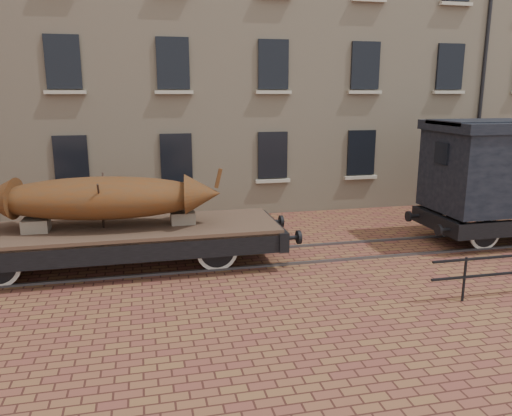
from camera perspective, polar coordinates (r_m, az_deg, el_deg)
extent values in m
plane|color=brown|center=(13.94, 3.06, -5.53)|extent=(90.00, 90.00, 0.00)
cube|color=beige|center=(23.79, 3.65, 19.23)|extent=(40.00, 10.00, 14.00)
cube|color=black|center=(17.94, -20.35, 5.09)|extent=(1.10, 0.12, 1.70)
cube|color=#B6B099|center=(18.03, -20.14, 2.07)|extent=(1.30, 0.18, 0.12)
cube|color=black|center=(17.83, -9.10, 5.69)|extent=(1.10, 0.12, 1.70)
cube|color=#B6B099|center=(17.92, -8.97, 2.65)|extent=(1.30, 0.18, 0.12)
cube|color=black|center=(18.39, 1.90, 6.07)|extent=(1.10, 0.12, 1.70)
cube|color=#B6B099|center=(18.48, 1.93, 3.12)|extent=(1.30, 0.18, 0.12)
cube|color=black|center=(19.58, 11.92, 6.22)|extent=(1.10, 0.12, 1.70)
cube|color=#B6B099|center=(19.65, 11.86, 3.45)|extent=(1.30, 0.18, 0.12)
cube|color=black|center=(21.28, 20.57, 6.20)|extent=(1.10, 0.12, 1.70)
cube|color=#B6B099|center=(21.35, 20.45, 3.65)|extent=(1.30, 0.18, 0.12)
cube|color=black|center=(17.83, -21.19, 15.31)|extent=(1.10, 0.12, 1.70)
cube|color=#B6B099|center=(17.74, -20.96, 12.26)|extent=(1.30, 0.18, 0.12)
cube|color=black|center=(17.71, -9.48, 16.01)|extent=(1.10, 0.12, 1.70)
cube|color=#B6B099|center=(17.63, -9.35, 12.93)|extent=(1.30, 0.18, 0.12)
cube|color=black|center=(18.28, 1.98, 16.07)|extent=(1.10, 0.12, 1.70)
cube|color=#B6B099|center=(18.20, 2.00, 13.09)|extent=(1.30, 0.18, 0.12)
cube|color=black|center=(19.47, 12.37, 15.61)|extent=(1.10, 0.12, 1.70)
cube|color=#B6B099|center=(19.39, 12.31, 12.81)|extent=(1.30, 0.18, 0.12)
cube|color=black|center=(21.18, 21.28, 14.82)|extent=(1.10, 0.12, 1.70)
cube|color=#B6B099|center=(21.11, 21.15, 12.25)|extent=(1.30, 0.18, 0.12)
cube|color=#B6B099|center=(19.66, 12.80, 22.17)|extent=(1.30, 0.18, 0.12)
cube|color=#B6B099|center=(21.35, 21.90, 20.84)|extent=(1.30, 0.18, 0.12)
cylinder|color=black|center=(22.16, 25.05, 18.55)|extent=(0.14, 0.14, 14.00)
cube|color=#59595E|center=(13.27, 3.91, -6.37)|extent=(30.00, 0.08, 0.06)
cube|color=#59595E|center=(14.59, 2.28, -4.54)|extent=(30.00, 0.08, 0.06)
cylinder|color=black|center=(11.79, 22.71, -7.53)|extent=(0.06, 0.06, 1.00)
cube|color=#493628|center=(13.16, -16.11, -2.39)|extent=(8.37, 2.46, 0.13)
cube|color=black|center=(12.15, -16.30, -5.02)|extent=(8.37, 0.18, 0.50)
cube|color=black|center=(14.33, -15.82, -2.24)|extent=(8.37, 0.18, 0.50)
cube|color=black|center=(13.63, 1.81, -2.52)|extent=(0.25, 2.57, 0.50)
cylinder|color=black|center=(12.94, 4.10, -3.40)|extent=(0.39, 0.11, 0.11)
cylinder|color=black|center=(12.99, 4.90, -3.35)|extent=(0.09, 0.36, 0.36)
cylinder|color=black|center=(14.49, 2.17, -1.58)|extent=(0.39, 0.11, 0.11)
cylinder|color=black|center=(14.53, 2.89, -1.53)|extent=(0.09, 0.36, 0.36)
cylinder|color=black|center=(13.71, -26.78, -4.94)|extent=(0.11, 2.12, 0.11)
cylinder|color=white|center=(14.38, -26.12, -4.07)|extent=(1.07, 0.08, 1.07)
cylinder|color=black|center=(14.38, -26.12, -4.07)|extent=(0.88, 0.11, 0.88)
cube|color=black|center=(14.43, -26.11, -2.90)|extent=(1.00, 0.09, 0.11)
cylinder|color=black|center=(13.39, -4.93, -3.94)|extent=(0.11, 2.12, 0.11)
cylinder|color=white|center=(12.71, -4.47, -4.87)|extent=(1.07, 0.08, 1.07)
cylinder|color=black|center=(12.71, -4.47, -4.87)|extent=(0.88, 0.11, 0.88)
cube|color=black|center=(12.50, -4.40, -3.89)|extent=(1.00, 0.09, 0.11)
cylinder|color=white|center=(14.07, -5.34, -3.10)|extent=(1.07, 0.08, 1.07)
cylinder|color=black|center=(14.07, -5.34, -3.10)|extent=(0.88, 0.11, 0.88)
cube|color=black|center=(14.13, -5.43, -1.91)|extent=(1.00, 0.09, 0.11)
cube|color=black|center=(13.28, -15.99, -4.20)|extent=(4.47, 0.07, 0.07)
cube|color=gray|center=(13.34, -23.85, -1.82)|extent=(0.61, 0.56, 0.31)
cube|color=gray|center=(13.11, -8.37, -1.06)|extent=(0.61, 0.56, 0.31)
ellipsoid|color=#5D2D0F|center=(12.99, -17.23, 1.09)|extent=(5.42, 2.14, 1.06)
cone|color=#5D2D0F|center=(12.78, -6.12, 1.64)|extent=(1.00, 1.09, 1.00)
cube|color=#5D2D0F|center=(12.73, -4.32, 3.42)|extent=(0.22, 0.13, 0.51)
cylinder|color=#2F231C|center=(12.60, -17.32, 0.12)|extent=(0.05, 0.90, 1.29)
cylinder|color=#2F231C|center=(13.43, -17.07, 0.92)|extent=(0.05, 0.90, 1.29)
cube|color=black|center=(18.31, 26.12, -0.04)|extent=(6.10, 0.16, 0.46)
cube|color=black|center=(15.66, 19.94, -1.51)|extent=(0.22, 2.44, 0.46)
cylinder|color=black|center=(14.76, 20.13, -2.39)|extent=(0.08, 0.33, 0.33)
cylinder|color=black|center=(16.10, 17.03, -0.91)|extent=(0.08, 0.33, 0.33)
cylinder|color=black|center=(16.34, 23.19, -2.01)|extent=(0.10, 1.93, 0.10)
cylinder|color=white|center=(15.79, 24.70, -2.66)|extent=(0.98, 0.07, 0.98)
cylinder|color=black|center=(15.79, 24.70, -2.66)|extent=(0.80, 0.10, 0.80)
cylinder|color=white|center=(16.91, 21.77, -1.41)|extent=(0.98, 0.07, 0.98)
cylinder|color=black|center=(16.91, 21.77, -1.41)|extent=(0.80, 0.10, 0.80)
cube|color=black|center=(15.29, 20.47, 5.87)|extent=(0.08, 0.61, 0.61)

